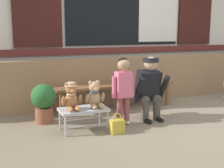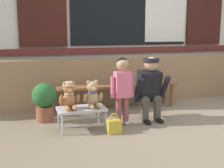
{
  "view_description": "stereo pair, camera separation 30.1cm",
  "coord_description": "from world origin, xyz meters",
  "px_view_note": "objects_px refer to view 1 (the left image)",
  "views": [
    {
      "loc": [
        -2.52,
        -3.31,
        1.3
      ],
      "look_at": [
        -0.87,
        0.49,
        0.55
      ],
      "focal_mm": 46.0,
      "sensor_mm": 36.0,
      "label": 1
    },
    {
      "loc": [
        -2.24,
        -3.42,
        1.3
      ],
      "look_at": [
        -0.87,
        0.49,
        0.55
      ],
      "focal_mm": 46.0,
      "sensor_mm": 36.0,
      "label": 2
    }
  ],
  "objects_px": {
    "small_display_bench": "(84,111)",
    "teddy_bear_with_hat": "(72,97)",
    "adult_crouching": "(149,88)",
    "child_standing": "(123,84)",
    "potted_plant": "(44,101)",
    "handbag_on_ground": "(117,126)",
    "teddy_bear_plain": "(95,95)",
    "wooden_bench_long": "(115,87)"
  },
  "relations": [
    {
      "from": "child_standing",
      "to": "small_display_bench",
      "type": "bearing_deg",
      "value": -179.19
    },
    {
      "from": "small_display_bench",
      "to": "teddy_bear_plain",
      "type": "xyz_separation_m",
      "value": [
        0.16,
        0.0,
        0.2
      ]
    },
    {
      "from": "small_display_bench",
      "to": "handbag_on_ground",
      "type": "xyz_separation_m",
      "value": [
        0.36,
        -0.3,
        -0.17
      ]
    },
    {
      "from": "teddy_bear_with_hat",
      "to": "teddy_bear_plain",
      "type": "bearing_deg",
      "value": -0.13
    },
    {
      "from": "wooden_bench_long",
      "to": "adult_crouching",
      "type": "bearing_deg",
      "value": -73.57
    },
    {
      "from": "small_display_bench",
      "to": "teddy_bear_plain",
      "type": "bearing_deg",
      "value": 0.51
    },
    {
      "from": "handbag_on_ground",
      "to": "teddy_bear_with_hat",
      "type": "bearing_deg",
      "value": 150.01
    },
    {
      "from": "adult_crouching",
      "to": "teddy_bear_with_hat",
      "type": "bearing_deg",
      "value": -176.36
    },
    {
      "from": "teddy_bear_with_hat",
      "to": "child_standing",
      "type": "relative_size",
      "value": 0.38
    },
    {
      "from": "wooden_bench_long",
      "to": "child_standing",
      "type": "distance_m",
      "value": 0.88
    },
    {
      "from": "small_display_bench",
      "to": "teddy_bear_with_hat",
      "type": "height_order",
      "value": "teddy_bear_with_hat"
    },
    {
      "from": "teddy_bear_plain",
      "to": "potted_plant",
      "type": "relative_size",
      "value": 0.64
    },
    {
      "from": "small_display_bench",
      "to": "adult_crouching",
      "type": "xyz_separation_m",
      "value": [
        1.06,
        0.08,
        0.21
      ]
    },
    {
      "from": "adult_crouching",
      "to": "handbag_on_ground",
      "type": "xyz_separation_m",
      "value": [
        -0.7,
        -0.38,
        -0.38
      ]
    },
    {
      "from": "child_standing",
      "to": "handbag_on_ground",
      "type": "distance_m",
      "value": 0.63
    },
    {
      "from": "handbag_on_ground",
      "to": "potted_plant",
      "type": "height_order",
      "value": "potted_plant"
    },
    {
      "from": "adult_crouching",
      "to": "potted_plant",
      "type": "height_order",
      "value": "adult_crouching"
    },
    {
      "from": "potted_plant",
      "to": "teddy_bear_with_hat",
      "type": "bearing_deg",
      "value": -63.54
    },
    {
      "from": "small_display_bench",
      "to": "wooden_bench_long",
      "type": "bearing_deg",
      "value": 44.61
    },
    {
      "from": "teddy_bear_with_hat",
      "to": "potted_plant",
      "type": "bearing_deg",
      "value": 116.46
    },
    {
      "from": "potted_plant",
      "to": "small_display_bench",
      "type": "bearing_deg",
      "value": -51.63
    },
    {
      "from": "adult_crouching",
      "to": "handbag_on_ground",
      "type": "bearing_deg",
      "value": -151.72
    },
    {
      "from": "small_display_bench",
      "to": "teddy_bear_plain",
      "type": "height_order",
      "value": "teddy_bear_plain"
    },
    {
      "from": "handbag_on_ground",
      "to": "potted_plant",
      "type": "bearing_deg",
      "value": 133.18
    },
    {
      "from": "handbag_on_ground",
      "to": "potted_plant",
      "type": "xyz_separation_m",
      "value": [
        -0.79,
        0.84,
        0.23
      ]
    },
    {
      "from": "teddy_bear_with_hat",
      "to": "potted_plant",
      "type": "xyz_separation_m",
      "value": [
        -0.27,
        0.54,
        -0.15
      ]
    },
    {
      "from": "adult_crouching",
      "to": "wooden_bench_long",
      "type": "bearing_deg",
      "value": 106.43
    },
    {
      "from": "small_display_bench",
      "to": "teddy_bear_plain",
      "type": "distance_m",
      "value": 0.25
    },
    {
      "from": "wooden_bench_long",
      "to": "handbag_on_ground",
      "type": "relative_size",
      "value": 7.72
    },
    {
      "from": "wooden_bench_long",
      "to": "potted_plant",
      "type": "bearing_deg",
      "value": -167.33
    },
    {
      "from": "child_standing",
      "to": "potted_plant",
      "type": "xyz_separation_m",
      "value": [
        -1.02,
        0.53,
        -0.27
      ]
    },
    {
      "from": "handbag_on_ground",
      "to": "child_standing",
      "type": "bearing_deg",
      "value": 52.41
    },
    {
      "from": "handbag_on_ground",
      "to": "potted_plant",
      "type": "distance_m",
      "value": 1.17
    },
    {
      "from": "handbag_on_ground",
      "to": "small_display_bench",
      "type": "bearing_deg",
      "value": 140.32
    },
    {
      "from": "small_display_bench",
      "to": "child_standing",
      "type": "height_order",
      "value": "child_standing"
    },
    {
      "from": "teddy_bear_with_hat",
      "to": "teddy_bear_plain",
      "type": "xyz_separation_m",
      "value": [
        0.32,
        -0.0,
        -0.01
      ]
    },
    {
      "from": "teddy_bear_with_hat",
      "to": "child_standing",
      "type": "distance_m",
      "value": 0.76
    },
    {
      "from": "teddy_bear_with_hat",
      "to": "wooden_bench_long",
      "type": "bearing_deg",
      "value": 39.55
    },
    {
      "from": "small_display_bench",
      "to": "potted_plant",
      "type": "distance_m",
      "value": 0.69
    },
    {
      "from": "child_standing",
      "to": "teddy_bear_plain",
      "type": "bearing_deg",
      "value": -179.08
    },
    {
      "from": "potted_plant",
      "to": "teddy_bear_plain",
      "type": "bearing_deg",
      "value": -42.51
    },
    {
      "from": "wooden_bench_long",
      "to": "teddy_bear_plain",
      "type": "xyz_separation_m",
      "value": [
        -0.68,
        -0.82,
        0.09
      ]
    }
  ]
}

